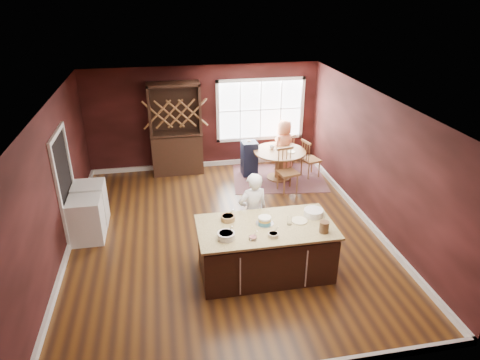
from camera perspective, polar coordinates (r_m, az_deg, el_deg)
name	(u,v)px	position (r m, az deg, el deg)	size (l,w,h in m)	color
room_shell	(224,172)	(7.99, -2.14, 1.04)	(7.00, 7.00, 7.00)	#5C3514
window	(260,110)	(11.42, 2.75, 9.35)	(2.36, 0.10, 1.66)	white
doorway	(66,187)	(8.82, -22.17, -0.84)	(0.08, 1.26, 2.13)	white
kitchen_island	(265,250)	(7.39, 3.40, -9.33)	(2.28, 1.19, 0.92)	#391F18
dining_table	(279,159)	(10.78, 5.28, 2.84)	(1.30, 1.30, 0.75)	brown
baker	(253,212)	(7.82, 1.72, -4.29)	(0.57, 0.37, 1.55)	white
layer_cake	(265,220)	(7.16, 3.31, -5.41)	(0.31, 0.31, 0.12)	white
bowl_blue	(226,236)	(6.77, -1.86, -7.43)	(0.28, 0.28, 0.11)	silver
bowl_yellow	(228,218)	(7.25, -1.62, -5.09)	(0.24, 0.24, 0.09)	olive
bowl_pink	(253,238)	(6.77, 1.74, -7.73)	(0.14, 0.14, 0.05)	white
bowl_olive	(273,235)	(6.84, 4.45, -7.31)	(0.17, 0.17, 0.06)	beige
drinking_glass	(290,221)	(7.16, 6.62, -5.39)	(0.08, 0.08, 0.16)	silver
dinner_plate	(299,221)	(7.31, 7.92, -5.39)	(0.28, 0.28, 0.02)	beige
white_tub	(313,213)	(7.49, 9.77, -4.32)	(0.33, 0.33, 0.11)	white
stoneware_crock	(324,227)	(7.04, 11.15, -6.16)	(0.16, 0.16, 0.19)	brown
rug	(279,178)	(10.99, 5.17, 0.29)	(2.29, 1.77, 0.01)	brown
chair_east	(311,158)	(11.01, 9.44, 2.90)	(0.42, 0.40, 1.00)	brown
chair_south	(288,171)	(10.12, 6.40, 1.23)	(0.45, 0.43, 1.07)	olive
chair_north	(285,150)	(11.58, 6.08, 4.00)	(0.38, 0.36, 0.91)	olive
seated_woman	(284,146)	(11.21, 5.85, 4.55)	(0.67, 0.44, 1.37)	#EF8F64
high_chair	(249,158)	(10.96, 1.24, 2.99)	(0.38, 0.38, 0.94)	black
toddler	(247,146)	(10.83, 1.00, 4.62)	(0.18, 0.14, 0.26)	#8CA5BF
table_plate	(291,152)	(10.64, 6.80, 3.75)	(0.20, 0.20, 0.02)	beige
table_cup	(272,147)	(10.78, 4.28, 4.38)	(0.12, 0.12, 0.09)	white
hutch	(176,129)	(11.00, -8.55, 6.70)	(1.28, 0.54, 2.35)	black
washer	(87,220)	(8.74, -19.78, -5.03)	(0.61, 0.59, 0.88)	silver
dryer	(91,204)	(9.29, -19.28, -3.02)	(0.62, 0.60, 0.90)	silver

